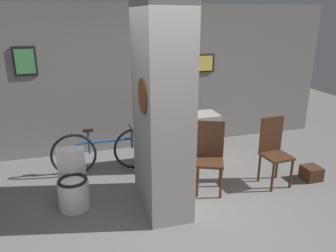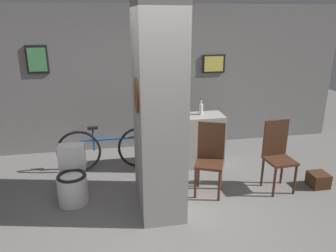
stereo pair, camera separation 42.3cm
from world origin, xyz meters
name	(u,v)px [view 1 (the left image)]	position (x,y,z in m)	size (l,w,h in m)	color
ground_plane	(164,228)	(0.00, 0.00, 0.00)	(14.00, 14.00, 0.00)	slate
wall_back	(124,80)	(0.00, 2.63, 1.30)	(8.00, 0.09, 2.60)	gray
pillar_center	(161,110)	(0.13, 0.54, 1.30)	(0.56, 1.08, 2.60)	gray
counter_shelf	(184,140)	(0.81, 1.62, 0.43)	(1.13, 0.44, 0.87)	gray
toilet	(73,184)	(-1.00, 0.83, 0.31)	(0.40, 0.56, 0.73)	white
chair_near_pillar	(210,154)	(0.89, 0.73, 0.55)	(0.50, 0.50, 1.01)	#422616
chair_by_doorway	(274,149)	(1.87, 0.65, 0.55)	(0.40, 0.40, 1.01)	#422616
bicycle	(105,151)	(-0.49, 1.69, 0.36)	(1.66, 0.42, 0.75)	black
bottle_tall	(196,108)	(1.01, 1.65, 0.97)	(0.07, 0.07, 0.27)	silver
floor_crate	(311,173)	(2.51, 0.55, 0.11)	(0.26, 0.26, 0.21)	#422616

